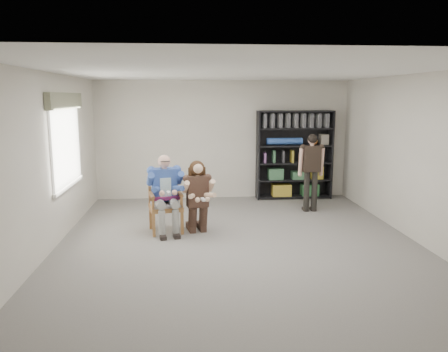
{
  "coord_description": "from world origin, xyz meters",
  "views": [
    {
      "loc": [
        -0.8,
        -6.88,
        2.41
      ],
      "look_at": [
        -0.2,
        0.6,
        1.05
      ],
      "focal_mm": 35.0,
      "sensor_mm": 36.0,
      "label": 1
    }
  ],
  "objects_px": {
    "armchair": "(166,202)",
    "kneeling_woman": "(198,198)",
    "standing_man": "(311,173)",
    "bookshelf": "(294,155)",
    "seated_man": "(165,194)"
  },
  "relations": [
    {
      "from": "kneeling_woman",
      "to": "standing_man",
      "type": "bearing_deg",
      "value": 17.42
    },
    {
      "from": "bookshelf",
      "to": "standing_man",
      "type": "height_order",
      "value": "bookshelf"
    },
    {
      "from": "armchair",
      "to": "standing_man",
      "type": "bearing_deg",
      "value": 10.59
    },
    {
      "from": "seated_man",
      "to": "kneeling_woman",
      "type": "bearing_deg",
      "value": -23.12
    },
    {
      "from": "armchair",
      "to": "bookshelf",
      "type": "xyz_separation_m",
      "value": [
        2.94,
        2.47,
        0.51
      ]
    },
    {
      "from": "seated_man",
      "to": "bookshelf",
      "type": "distance_m",
      "value": 3.85
    },
    {
      "from": "seated_man",
      "to": "kneeling_woman",
      "type": "height_order",
      "value": "seated_man"
    },
    {
      "from": "kneeling_woman",
      "to": "seated_man",
      "type": "bearing_deg",
      "value": 156.88
    },
    {
      "from": "seated_man",
      "to": "bookshelf",
      "type": "height_order",
      "value": "bookshelf"
    },
    {
      "from": "armchair",
      "to": "kneeling_woman",
      "type": "bearing_deg",
      "value": -23.12
    },
    {
      "from": "kneeling_woman",
      "to": "bookshelf",
      "type": "xyz_separation_m",
      "value": [
        2.36,
        2.59,
        0.4
      ]
    },
    {
      "from": "armchair",
      "to": "kneeling_woman",
      "type": "xyz_separation_m",
      "value": [
        0.58,
        -0.12,
        0.1
      ]
    },
    {
      "from": "standing_man",
      "to": "armchair",
      "type": "bearing_deg",
      "value": -158.99
    },
    {
      "from": "standing_man",
      "to": "bookshelf",
      "type": "bearing_deg",
      "value": 91.78
    },
    {
      "from": "armchair",
      "to": "standing_man",
      "type": "height_order",
      "value": "standing_man"
    }
  ]
}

